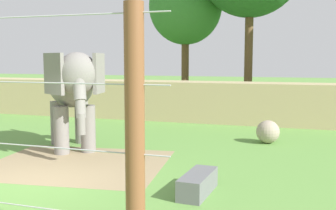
% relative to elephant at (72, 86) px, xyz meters
% --- Properties ---
extents(ground_plane, '(120.00, 120.00, 0.00)m').
position_rel_elephant_xyz_m(ground_plane, '(0.89, -3.47, -2.01)').
color(ground_plane, '#609342').
extents(dirt_patch, '(5.19, 4.53, 0.01)m').
position_rel_elephant_xyz_m(dirt_patch, '(0.99, -1.47, -2.00)').
color(dirt_patch, '#937F5B').
rests_on(dirt_patch, ground).
extents(embankment_wall, '(36.00, 1.80, 1.81)m').
position_rel_elephant_xyz_m(embankment_wall, '(0.89, 7.23, -1.10)').
color(embankment_wall, tan).
rests_on(embankment_wall, ground).
extents(elephant, '(3.18, 3.59, 3.03)m').
position_rel_elephant_xyz_m(elephant, '(0.00, 0.00, 0.00)').
color(elephant, gray).
rests_on(elephant, ground).
extents(enrichment_ball, '(0.78, 0.78, 0.78)m').
position_rel_elephant_xyz_m(enrichment_ball, '(5.71, 2.95, -1.62)').
color(enrichment_ball, gray).
rests_on(enrichment_ball, ground).
extents(feed_trough, '(0.58, 1.43, 0.44)m').
position_rel_elephant_xyz_m(feed_trough, '(4.72, -2.85, -1.79)').
color(feed_trough, slate).
rests_on(feed_trough, ground).
extents(tree_behind_wall, '(4.27, 4.27, 8.18)m').
position_rel_elephant_xyz_m(tree_behind_wall, '(0.13, 12.36, 3.90)').
color(tree_behind_wall, brown).
rests_on(tree_behind_wall, ground).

